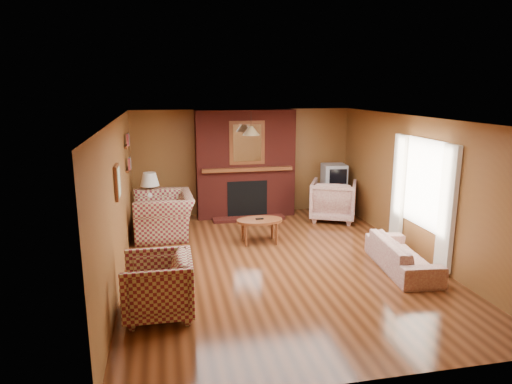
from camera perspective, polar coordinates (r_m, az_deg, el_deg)
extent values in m
plane|color=#411F0E|center=(7.77, 2.70, -8.82)|extent=(6.50, 6.50, 0.00)
plane|color=silver|center=(7.23, 2.91, 9.14)|extent=(6.50, 6.50, 0.00)
plane|color=brown|center=(10.53, -1.60, 3.78)|extent=(6.50, 0.00, 6.50)
plane|color=brown|center=(4.48, 13.34, -9.46)|extent=(6.50, 0.00, 6.50)
plane|color=brown|center=(7.21, -16.81, -1.07)|extent=(0.00, 6.50, 6.50)
plane|color=brown|center=(8.38, 19.61, 0.63)|extent=(0.00, 6.50, 6.50)
cube|color=#561913|center=(10.28, -1.36, 3.56)|extent=(2.20, 0.50, 2.40)
cube|color=black|center=(10.21, -1.11, -0.80)|extent=(0.90, 0.06, 0.80)
cube|color=#561913|center=(10.16, -0.92, -3.32)|extent=(1.60, 0.35, 0.06)
cube|color=brown|center=(10.03, -1.08, 2.86)|extent=(2.00, 0.18, 0.08)
cube|color=brown|center=(9.98, -1.13, 6.17)|extent=(0.78, 0.05, 0.95)
cube|color=white|center=(9.95, -1.10, 6.15)|extent=(0.62, 0.02, 0.80)
cube|color=beige|center=(7.60, 22.80, -2.00)|extent=(0.08, 0.35, 2.00)
cube|color=beige|center=(8.84, 17.38, 0.42)|extent=(0.08, 0.35, 2.00)
cube|color=white|center=(8.18, 20.26, 1.02)|extent=(0.03, 1.10, 1.50)
cube|color=brown|center=(9.04, -15.69, 2.73)|extent=(0.06, 0.55, 0.04)
cube|color=brown|center=(8.97, -15.86, 5.56)|extent=(0.06, 0.55, 0.04)
cube|color=brown|center=(6.85, -16.96, 1.19)|extent=(0.04, 0.40, 0.50)
cube|color=beige|center=(6.84, -16.75, 1.20)|extent=(0.01, 0.32, 0.42)
cylinder|color=black|center=(9.48, -0.63, 8.98)|extent=(0.01, 0.01, 0.35)
cone|color=#BB764B|center=(9.50, -0.62, 7.65)|extent=(0.36, 0.36, 0.18)
imported|color=maroon|center=(9.19, -11.49, -2.82)|extent=(1.18, 1.34, 0.84)
imported|color=maroon|center=(6.07, -12.19, -11.43)|extent=(0.89, 0.87, 0.81)
imported|color=beige|center=(7.77, 17.83, -7.48)|extent=(0.84, 1.76, 0.50)
imported|color=beige|center=(10.22, 9.65, -1.01)|extent=(1.27, 1.28, 0.89)
ellipsoid|color=brown|center=(8.58, 0.44, -3.59)|extent=(0.87, 0.54, 0.05)
cube|color=black|center=(8.57, 0.44, -3.37)|extent=(0.15, 0.05, 0.02)
cylinder|color=brown|center=(8.87, 2.05, -4.58)|extent=(0.05, 0.05, 0.41)
cylinder|color=brown|center=(8.76, -1.68, -4.82)|extent=(0.05, 0.05, 0.41)
cylinder|color=brown|center=(8.55, 2.60, -5.27)|extent=(0.05, 0.05, 0.41)
cylinder|color=brown|center=(8.43, -1.26, -5.53)|extent=(0.05, 0.05, 0.41)
cube|color=brown|center=(9.79, -12.94, -2.85)|extent=(0.42, 0.42, 0.53)
sphere|color=silver|center=(9.69, -13.06, -0.45)|extent=(0.31, 0.31, 0.31)
cylinder|color=black|center=(9.65, -13.11, 0.56)|extent=(0.03, 0.03, 0.10)
cone|color=white|center=(9.61, -13.17, 1.58)|extent=(0.39, 0.39, 0.27)
cube|color=black|center=(10.82, 9.60, -0.82)|extent=(0.62, 0.56, 0.67)
cube|color=#ABAEB3|center=(10.70, 9.72, 2.17)|extent=(0.56, 0.55, 0.48)
cube|color=black|center=(10.46, 10.23, 1.91)|extent=(0.40, 0.06, 0.34)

